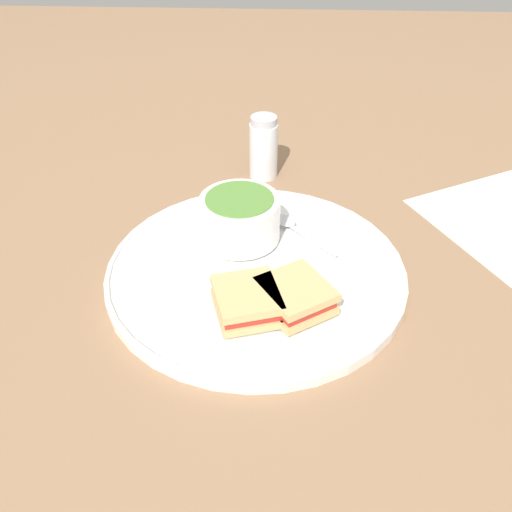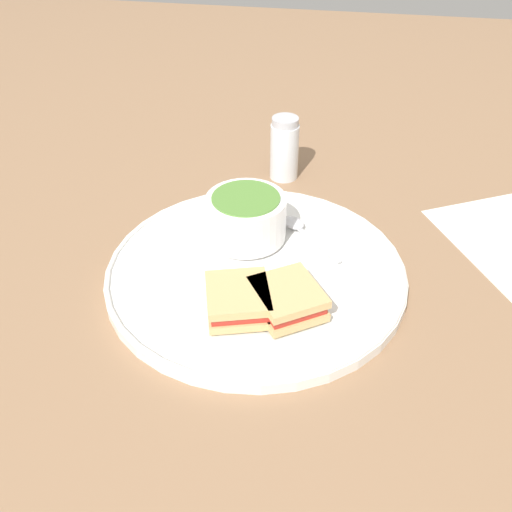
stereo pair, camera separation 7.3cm
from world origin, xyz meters
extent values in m
plane|color=#8E6B4C|center=(0.00, 0.00, 0.00)|extent=(2.40, 2.40, 0.00)
cylinder|color=white|center=(0.00, 0.00, 0.01)|extent=(0.37, 0.37, 0.01)
torus|color=white|center=(0.00, 0.00, 0.02)|extent=(0.37, 0.37, 0.01)
cylinder|color=white|center=(0.02, -0.06, 0.02)|extent=(0.06, 0.06, 0.01)
cylinder|color=white|center=(0.02, -0.06, 0.05)|extent=(0.10, 0.10, 0.06)
cylinder|color=#568938|center=(0.02, -0.06, 0.08)|extent=(0.09, 0.09, 0.01)
cube|color=silver|center=(-0.07, -0.06, 0.02)|extent=(0.06, 0.07, 0.00)
ellipsoid|color=silver|center=(-0.03, -0.10, 0.02)|extent=(0.04, 0.04, 0.01)
cube|color=tan|center=(0.01, 0.08, 0.02)|extent=(0.09, 0.09, 0.01)
cube|color=#B72D23|center=(0.01, 0.08, 0.03)|extent=(0.08, 0.08, 0.01)
cube|color=tan|center=(0.01, 0.08, 0.04)|extent=(0.09, 0.09, 0.01)
cube|color=tan|center=(-0.05, 0.07, 0.02)|extent=(0.10, 0.10, 0.01)
cube|color=#B72D23|center=(-0.05, 0.07, 0.03)|extent=(0.09, 0.09, 0.01)
cube|color=tan|center=(-0.05, 0.07, 0.04)|extent=(0.10, 0.10, 0.01)
cylinder|color=silver|center=(0.00, -0.26, 0.04)|extent=(0.04, 0.04, 0.09)
cylinder|color=#B7B7BC|center=(0.00, -0.26, 0.09)|extent=(0.04, 0.04, 0.01)
camera|label=1|loc=(-0.03, 0.58, 0.48)|focal=42.00mm
camera|label=2|loc=(-0.10, 0.57, 0.48)|focal=42.00mm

